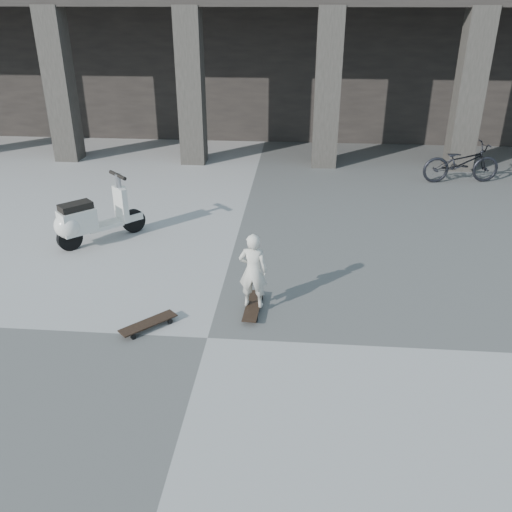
# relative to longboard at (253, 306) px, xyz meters

# --- Properties ---
(ground) EXTENTS (90.00, 90.00, 0.00)m
(ground) POSITION_rel_longboard_xyz_m (-0.55, -0.77, -0.07)
(ground) COLOR #4F4F4D
(ground) RESTS_ON ground
(colonnade) EXTENTS (28.00, 8.82, 6.00)m
(colonnade) POSITION_rel_longboard_xyz_m (-0.55, 12.99, 2.96)
(colonnade) COLOR black
(colonnade) RESTS_ON ground
(longboard) EXTENTS (0.25, 0.90, 0.09)m
(longboard) POSITION_rel_longboard_xyz_m (0.00, 0.00, 0.00)
(longboard) COLOR black
(longboard) RESTS_ON ground
(skateboard_spare) EXTENTS (0.73, 0.75, 0.10)m
(skateboard_spare) POSITION_rel_longboard_xyz_m (-1.41, -0.61, 0.01)
(skateboard_spare) COLOR black
(skateboard_spare) RESTS_ON ground
(child) EXTENTS (0.44, 0.31, 1.14)m
(child) POSITION_rel_longboard_xyz_m (-0.00, -0.00, 0.59)
(child) COLOR beige
(child) RESTS_ON longboard
(scooter) EXTENTS (1.36, 1.36, 1.23)m
(scooter) POSITION_rel_longboard_xyz_m (-3.27, 2.06, 0.42)
(scooter) COLOR black
(scooter) RESTS_ON ground
(bicycle) EXTENTS (1.96, 0.91, 0.99)m
(bicycle) POSITION_rel_longboard_xyz_m (4.55, 6.53, 0.42)
(bicycle) COLOR black
(bicycle) RESTS_ON ground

